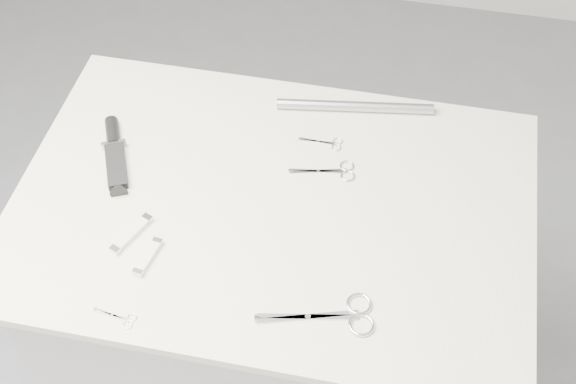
% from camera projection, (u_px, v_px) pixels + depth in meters
% --- Properties ---
extents(plinth, '(0.90, 0.60, 0.90)m').
position_uv_depth(plinth, '(275.00, 330.00, 1.90)').
color(plinth, beige).
rests_on(plinth, ground).
extents(display_board, '(1.00, 0.70, 0.02)m').
position_uv_depth(display_board, '(272.00, 206.00, 1.55)').
color(display_board, beige).
rests_on(display_board, plinth).
extents(large_shears, '(0.20, 0.10, 0.01)m').
position_uv_depth(large_shears, '(342.00, 315.00, 1.37)').
color(large_shears, silver).
rests_on(large_shears, display_board).
extents(embroidery_scissors_a, '(0.13, 0.06, 0.00)m').
position_uv_depth(embroidery_scissors_a, '(335.00, 171.00, 1.59)').
color(embroidery_scissors_a, silver).
rests_on(embroidery_scissors_a, display_board).
extents(embroidery_scissors_b, '(0.09, 0.04, 0.00)m').
position_uv_depth(embroidery_scissors_b, '(327.00, 143.00, 1.65)').
color(embroidery_scissors_b, silver).
rests_on(embroidery_scissors_b, display_board).
extents(tiny_scissors, '(0.08, 0.03, 0.00)m').
position_uv_depth(tiny_scissors, '(120.00, 318.00, 1.37)').
color(tiny_scissors, silver).
rests_on(tiny_scissors, display_board).
extents(sheathed_knife, '(0.10, 0.19, 0.02)m').
position_uv_depth(sheathed_knife, '(115.00, 151.00, 1.62)').
color(sheathed_knife, black).
rests_on(sheathed_knife, display_board).
extents(pocket_knife_a, '(0.06, 0.10, 0.01)m').
position_uv_depth(pocket_knife_a, '(131.00, 234.00, 1.49)').
color(pocket_knife_a, silver).
rests_on(pocket_knife_a, display_board).
extents(pocket_knife_b, '(0.03, 0.09, 0.01)m').
position_uv_depth(pocket_knife_b, '(148.00, 257.00, 1.45)').
color(pocket_knife_b, silver).
rests_on(pocket_knife_b, display_board).
extents(metal_rail, '(0.33, 0.07, 0.02)m').
position_uv_depth(metal_rail, '(355.00, 106.00, 1.70)').
color(metal_rail, '#9A9DA2').
rests_on(metal_rail, display_board).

